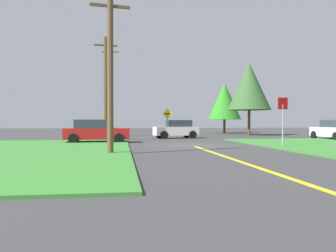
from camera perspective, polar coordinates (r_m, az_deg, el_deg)
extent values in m
plane|color=#393939|center=(21.24, 4.01, -3.26)|extent=(120.00, 120.00, 0.00)
cube|color=#367E2E|center=(17.72, -26.16, -3.99)|extent=(12.00, 20.00, 0.08)
cube|color=yellow|center=(13.54, 10.93, -5.50)|extent=(0.20, 14.00, 0.01)
cylinder|color=#9EA0A8|center=(21.24, 18.53, 0.05)|extent=(0.07, 0.07, 2.48)
cube|color=red|center=(21.27, 18.55, 3.58)|extent=(0.68, 0.19, 0.69)
cube|color=white|center=(30.60, 1.28, -0.84)|extent=(4.04, 2.26, 0.76)
cube|color=#2D3842|center=(30.67, 1.75, 0.43)|extent=(2.31, 1.81, 0.60)
cylinder|color=black|center=(29.43, -0.66, -1.49)|extent=(0.70, 0.31, 0.68)
cylinder|color=black|center=(31.07, -1.48, -1.37)|extent=(0.70, 0.31, 0.68)
cylinder|color=black|center=(30.22, 4.12, -1.43)|extent=(0.70, 0.31, 0.68)
cylinder|color=black|center=(31.82, 3.08, -1.33)|extent=(0.70, 0.31, 0.68)
cube|color=white|center=(30.90, 25.93, -0.90)|extent=(2.03, 4.18, 0.76)
cylinder|color=black|center=(31.52, 23.13, -1.40)|extent=(0.26, 0.69, 0.68)
cylinder|color=black|center=(32.55, 25.70, -1.35)|extent=(0.26, 0.69, 0.68)
cylinder|color=black|center=(29.27, 26.18, -1.57)|extent=(0.26, 0.69, 0.68)
cube|color=red|center=(24.44, -11.77, -1.25)|extent=(4.53, 1.96, 0.76)
cube|color=#2D3842|center=(24.43, -12.48, 0.34)|extent=(2.52, 1.64, 0.60)
cylinder|color=black|center=(25.31, -8.32, -1.85)|extent=(0.69, 0.26, 0.68)
cylinder|color=black|center=(23.64, -8.14, -2.04)|extent=(0.69, 0.26, 0.68)
cylinder|color=black|center=(25.35, -15.16, -1.87)|extent=(0.69, 0.26, 0.68)
cylinder|color=black|center=(23.68, -15.45, -2.05)|extent=(0.69, 0.26, 0.68)
cylinder|color=brown|center=(15.80, -9.59, 8.55)|extent=(0.28, 0.28, 7.25)
cube|color=brown|center=(16.49, -9.61, 19.09)|extent=(1.80, 0.38, 0.12)
cylinder|color=brown|center=(27.51, -10.30, 6.10)|extent=(0.33, 0.33, 8.12)
cube|color=brown|center=(28.04, -10.31, 13.06)|extent=(1.80, 0.31, 0.12)
cylinder|color=brown|center=(35.23, -9.58, 5.84)|extent=(0.31, 0.31, 9.26)
cube|color=brown|center=(35.79, -9.59, 12.05)|extent=(1.77, 0.59, 0.12)
cylinder|color=slate|center=(29.63, -0.10, -0.04)|extent=(0.08, 0.08, 2.16)
cube|color=yellow|center=(29.63, -0.10, 2.04)|extent=(0.91, 0.06, 0.91)
cube|color=black|center=(29.63, -0.10, 2.04)|extent=(0.45, 0.06, 0.10)
cylinder|color=brown|center=(44.42, 9.36, -0.05)|extent=(0.30, 0.30, 1.78)
cone|color=#2C8920|center=(44.50, 9.37, 4.10)|extent=(4.23, 4.23, 4.65)
cylinder|color=brown|center=(38.38, 13.33, 0.56)|extent=(0.30, 0.30, 2.76)
cone|color=#345F2C|center=(38.57, 13.35, 6.44)|extent=(4.68, 4.68, 5.14)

